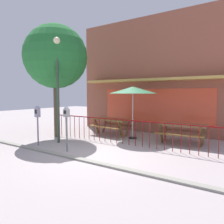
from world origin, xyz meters
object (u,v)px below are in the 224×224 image
at_px(parking_meter_near, 37,115).
at_px(parking_meter_far, 67,117).
at_px(patio_umbrella, 133,90).
at_px(street_tree, 56,57).
at_px(picnic_table_left, 112,122).
at_px(street_lamp, 57,75).
at_px(picnic_table_right, 182,128).

distance_m(parking_meter_near, parking_meter_far, 1.56).
distance_m(patio_umbrella, street_tree, 3.74).
xyz_separation_m(picnic_table_left, street_tree, (-1.83, -1.75, 2.97)).
height_order(patio_umbrella, parking_meter_far, patio_umbrella).
relative_size(patio_umbrella, street_lamp, 0.55).
bearing_deg(patio_umbrella, parking_meter_far, -103.83).
relative_size(picnic_table_right, parking_meter_far, 1.24).
xyz_separation_m(parking_meter_far, street_lamp, (-1.25, 0.76, 1.50)).
bearing_deg(picnic_table_left, patio_umbrella, -8.19).
xyz_separation_m(picnic_table_right, parking_meter_near, (-4.44, -3.34, 0.55)).
distance_m(picnic_table_right, street_lamp, 5.30).
relative_size(parking_meter_far, street_tree, 0.31).
relative_size(picnic_table_right, street_tree, 0.38).
distance_m(patio_umbrella, parking_meter_far, 3.39).
distance_m(picnic_table_left, patio_umbrella, 1.93).
relative_size(parking_meter_near, street_tree, 0.30).
xyz_separation_m(parking_meter_near, parking_meter_far, (1.56, -0.02, 0.03)).
bearing_deg(parking_meter_far, picnic_table_left, 97.42).
relative_size(picnic_table_left, patio_umbrella, 0.86).
distance_m(picnic_table_left, parking_meter_far, 3.42).
xyz_separation_m(parking_meter_near, street_lamp, (0.31, 0.74, 1.53)).
height_order(street_tree, street_lamp, street_tree).
height_order(parking_meter_near, parking_meter_far, parking_meter_far).
bearing_deg(parking_meter_near, street_lamp, 67.19).
bearing_deg(parking_meter_far, patio_umbrella, 76.17).
bearing_deg(picnic_table_right, street_tree, -161.05).
height_order(patio_umbrella, street_lamp, street_lamp).
bearing_deg(picnic_table_right, patio_umbrella, -174.77).
bearing_deg(street_tree, street_lamp, -39.25).
xyz_separation_m(picnic_table_right, street_lamp, (-4.13, -2.60, 2.07)).
distance_m(patio_umbrella, parking_meter_near, 4.04).
xyz_separation_m(picnic_table_left, parking_meter_near, (-1.13, -3.32, 0.55)).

